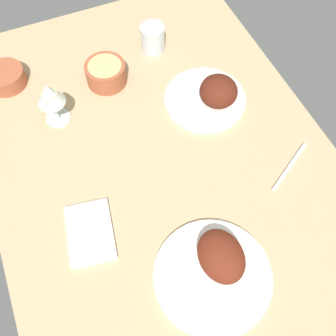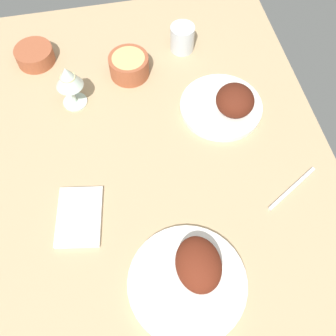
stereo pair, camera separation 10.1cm
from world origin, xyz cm
name	(u,v)px [view 1 (the left image)]	position (x,y,z in cm)	size (l,w,h in cm)	color
dining_table	(168,175)	(0.00, 0.00, 2.00)	(140.00, 90.00, 4.00)	tan
plate_far_side	(216,267)	(-28.26, 0.19, 6.70)	(27.02, 27.02, 8.67)	white
plate_center_main	(212,95)	(16.60, -20.68, 7.09)	(23.68, 23.68, 9.26)	white
bowl_pasta	(106,73)	(36.23, 4.59, 7.49)	(11.94, 11.94, 6.47)	#A35133
bowl_cream	(5,77)	(47.18, 32.43, 6.67)	(11.63, 11.63, 4.87)	#A35133
wine_glass	(50,96)	(28.22, 21.96, 13.93)	(7.60, 7.60, 14.00)	silver
water_tumbler	(153,38)	(43.54, -13.34, 8.21)	(7.50, 7.50, 8.42)	silver
folded_napkin	(90,232)	(-8.37, 23.97, 4.60)	(15.73, 10.85, 1.20)	white
fork_loose	(290,166)	(-11.31, -30.25, 4.40)	(17.55, 0.90, 0.80)	silver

